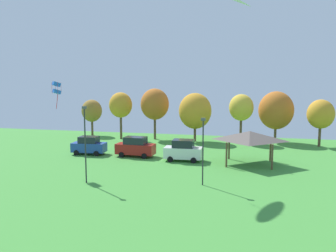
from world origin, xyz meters
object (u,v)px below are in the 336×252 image
(kite_flying_7, at_px, (227,9))
(kite_flying_8, at_px, (57,88))
(treeline_tree_0, at_px, (92,111))
(parked_car_second_from_left, at_px, (135,147))
(parked_car_leftmost, at_px, (89,145))
(treeline_tree_5, at_px, (276,110))
(light_post_1, at_px, (203,147))
(light_post_2, at_px, (85,140))
(treeline_tree_1, at_px, (121,105))
(treeline_tree_4, at_px, (241,108))
(parked_car_third_from_left, at_px, (183,150))
(treeline_tree_3, at_px, (195,111))
(treeline_tree_2, at_px, (155,104))
(treeline_tree_6, at_px, (321,114))
(park_pavilion, at_px, (250,136))

(kite_flying_7, bearing_deg, kite_flying_8, -173.50)
(treeline_tree_0, bearing_deg, parked_car_second_from_left, -49.31)
(kite_flying_8, xyz_separation_m, parked_car_leftmost, (-0.36, 7.51, -7.15))
(parked_car_leftmost, height_order, treeline_tree_5, treeline_tree_5)
(parked_car_leftmost, xyz_separation_m, light_post_1, (15.38, -9.75, 2.21))
(parked_car_second_from_left, height_order, light_post_2, light_post_2)
(kite_flying_8, distance_m, treeline_tree_1, 19.80)
(treeline_tree_4, bearing_deg, parked_car_third_from_left, -112.65)
(treeline_tree_3, xyz_separation_m, treeline_tree_5, (11.62, 1.95, 0.16))
(kite_flying_8, relative_size, parked_car_third_from_left, 0.64)
(treeline_tree_2, height_order, treeline_tree_6, treeline_tree_2)
(treeline_tree_3, height_order, treeline_tree_5, treeline_tree_5)
(parked_car_leftmost, distance_m, light_post_1, 18.35)
(kite_flying_7, distance_m, treeline_tree_4, 21.48)
(treeline_tree_2, bearing_deg, treeline_tree_6, -1.85)
(kite_flying_7, bearing_deg, treeline_tree_6, 57.12)
(kite_flying_7, bearing_deg, treeline_tree_0, 139.20)
(parked_car_leftmost, xyz_separation_m, parked_car_third_from_left, (11.95, -0.86, 0.08))
(light_post_1, distance_m, treeline_tree_6, 25.61)
(parked_car_second_from_left, bearing_deg, treeline_tree_1, 120.50)
(light_post_1, bearing_deg, treeline_tree_4, 83.99)
(light_post_2, distance_m, treeline_tree_5, 31.23)
(parked_car_leftmost, relative_size, light_post_2, 0.62)
(kite_flying_8, distance_m, parked_car_leftmost, 10.38)
(parked_car_third_from_left, height_order, light_post_2, light_post_2)
(kite_flying_7, xyz_separation_m, light_post_1, (-1.52, -4.12, -12.19))
(kite_flying_7, distance_m, kite_flying_8, 18.17)
(parked_car_second_from_left, relative_size, light_post_1, 0.80)
(treeline_tree_1, bearing_deg, treeline_tree_6, 0.38)
(light_post_1, height_order, treeline_tree_6, treeline_tree_6)
(treeline_tree_0, bearing_deg, treeline_tree_3, -6.73)
(treeline_tree_1, bearing_deg, treeline_tree_2, 10.42)
(parked_car_leftmost, xyz_separation_m, treeline_tree_6, (28.46, 12.24, 3.36))
(kite_flying_8, distance_m, treeline_tree_4, 27.22)
(parked_car_second_from_left, xyz_separation_m, park_pavilion, (13.22, -0.78, 1.91))
(treeline_tree_0, bearing_deg, light_post_1, -48.03)
(kite_flying_7, height_order, treeline_tree_6, kite_flying_7)
(park_pavilion, bearing_deg, treeline_tree_1, 146.98)
(kite_flying_8, height_order, treeline_tree_5, kite_flying_8)
(treeline_tree_3, distance_m, treeline_tree_4, 6.73)
(kite_flying_8, distance_m, treeline_tree_2, 21.18)
(park_pavilion, distance_m, light_post_2, 17.59)
(treeline_tree_1, relative_size, treeline_tree_5, 0.97)
(parked_car_second_from_left, bearing_deg, treeline_tree_0, 133.07)
(kite_flying_8, height_order, parked_car_third_from_left, kite_flying_8)
(light_post_2, xyz_separation_m, treeline_tree_3, (5.83, 23.94, 0.75))
(parked_car_leftmost, xyz_separation_m, light_post_2, (5.29, -11.46, 2.70))
(treeline_tree_1, bearing_deg, treeline_tree_3, 2.15)
(kite_flying_8, xyz_separation_m, light_post_2, (4.94, -3.95, -4.45))
(treeline_tree_4, height_order, treeline_tree_6, treeline_tree_4)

